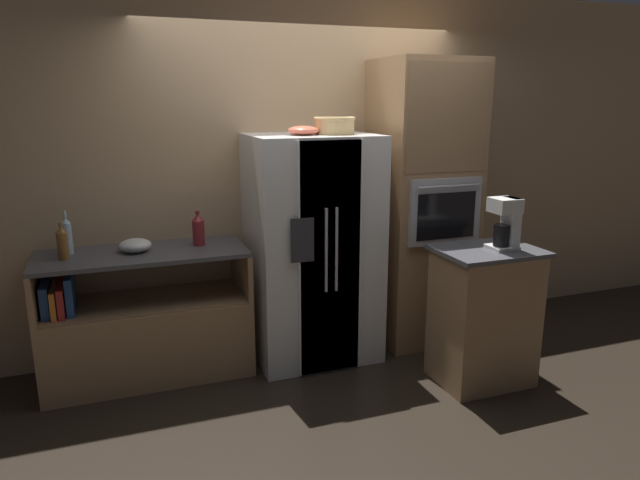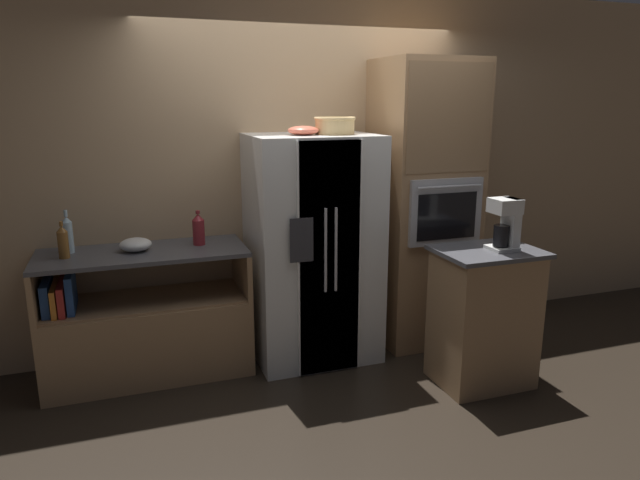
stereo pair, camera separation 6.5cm
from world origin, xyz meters
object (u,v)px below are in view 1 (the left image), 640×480
Objects in this scene: bottle_short at (62,243)px; coffee_maker at (506,221)px; refrigerator at (313,249)px; mixing_bowl at (135,245)px; wall_oven at (422,204)px; bottle_tall at (198,230)px; fruit_bowl at (303,130)px; bottle_wide at (67,235)px; wicker_basket at (335,125)px.

coffee_maker is (2.79, -0.92, 0.13)m from bottle_short.
bottle_short is (-1.72, 0.06, 0.18)m from refrigerator.
bottle_short is 0.72× the size of coffee_maker.
bottle_short is at bearing -175.36° from mixing_bowl.
mixing_bowl is at bearing 175.81° from refrigerator.
wall_oven is at bearing 2.14° from refrigerator.
bottle_tall is 1.01× the size of bottle_short.
fruit_bowl is 1.77m from bottle_wide.
wall_oven is at bearing -0.45° from bottle_short.
mixing_bowl is (-1.27, 0.09, 0.12)m from refrigerator.
bottle_short is at bearing 179.55° from wall_oven.
coffee_maker is (2.77, -1.06, 0.11)m from bottle_wide.
mixing_bowl is at bearing -13.06° from bottle_wide.
bottle_short is 0.46m from mixing_bowl.
wall_oven is 7.52× the size of bottle_wide.
fruit_bowl is 0.74× the size of bottle_wide.
coffee_maker is (2.33, -0.96, 0.19)m from mixing_bowl.
wall_oven is 6.47× the size of coffee_maker.
bottle_wide is 0.86× the size of coffee_maker.
bottle_tall is at bearing 4.34° from mixing_bowl.
wicker_basket reaches higher than coffee_maker.
wicker_basket is at bearing -3.22° from bottle_short.
refrigerator is 5.71× the size of wicker_basket.
bottle_wide is 0.45m from mixing_bowl.
fruit_bowl is 0.89× the size of bottle_short.
wicker_basket is 1.35× the size of fruit_bowl.
wicker_basket reaches higher than mixing_bowl.
refrigerator is 0.76× the size of wall_oven.
coffee_maker is at bearing -39.26° from refrigerator.
bottle_wide is at bearing 171.01° from fruit_bowl.
wicker_basket is 0.24m from fruit_bowl.
mixing_bowl is at bearing 178.51° from wall_oven.
bottle_tall is (-0.98, 0.18, -0.73)m from wicker_basket.
bottle_tall is 0.90m from bottle_short.
wicker_basket is 1.37× the size of mixing_bowl.
fruit_bowl is 1.03m from bottle_tall.
coffee_maker is (1.06, -0.87, 0.31)m from refrigerator.
coffee_maker is at bearing -18.35° from bottle_short.
refrigerator reaches higher than bottle_wide.
bottle_tall is at bearing -4.39° from bottle_wide.
refrigerator is 1.73m from bottle_short.
wicker_basket reaches higher than refrigerator.
fruit_bowl is 1.02× the size of mixing_bowl.
mixing_bowl is (-1.42, 0.14, -0.80)m from wicker_basket.
bottle_wide is at bearing 176.58° from wall_oven.
refrigerator is at bearing -177.86° from wall_oven.
bottle_wide is (-1.61, 0.26, -0.68)m from fruit_bowl.
bottle_wide is (-1.85, 0.24, -0.72)m from wicker_basket.
refrigerator reaches higher than bottle_short.
wicker_basket is 2.02m from bottle_short.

